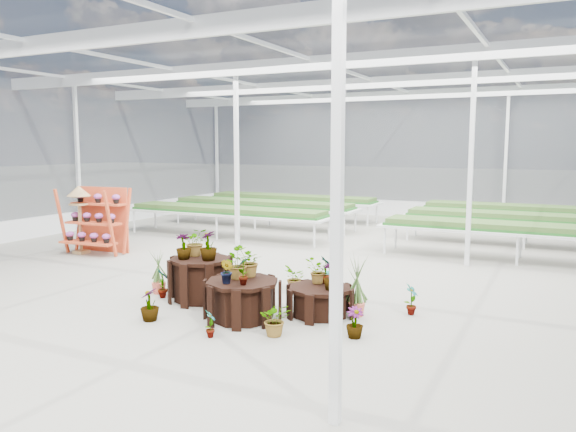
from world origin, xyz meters
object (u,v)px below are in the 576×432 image
at_px(plinth_low, 320,301).
at_px(shelf_rack, 94,221).
at_px(plinth_tall, 201,279).
at_px(plinth_mid, 242,300).
at_px(bird_table, 80,220).

height_order(plinth_low, shelf_rack, shelf_rack).
bearing_deg(plinth_tall, plinth_low, 2.60).
height_order(plinth_tall, plinth_low, plinth_tall).
xyz_separation_m(plinth_mid, bird_table, (-6.35, 2.80, 0.54)).
xyz_separation_m(plinth_tall, plinth_mid, (1.20, -0.60, -0.07)).
bearing_deg(plinth_tall, bird_table, 156.88).
bearing_deg(plinth_mid, shelf_rack, 154.03).
height_order(plinth_tall, plinth_mid, plinth_tall).
bearing_deg(shelf_rack, plinth_mid, -31.27).
bearing_deg(plinth_mid, plinth_tall, 153.43).
relative_size(plinth_mid, plinth_low, 1.12).
distance_m(plinth_tall, plinth_low, 2.21).
distance_m(plinth_tall, plinth_mid, 1.34).
relative_size(plinth_tall, bird_table, 0.64).
distance_m(plinth_tall, bird_table, 5.62).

